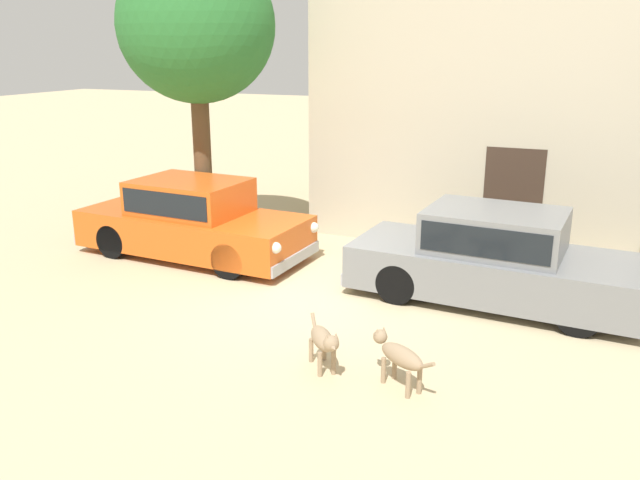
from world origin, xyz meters
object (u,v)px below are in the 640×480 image
at_px(stray_dog_tan, 399,355).
at_px(acacia_tree_left, 196,27).
at_px(parked_sedan_second, 495,257).
at_px(stray_dog_spotted, 324,341).
at_px(parked_sedan_nearest, 193,219).

height_order(stray_dog_tan, acacia_tree_left, acacia_tree_left).
bearing_deg(parked_sedan_second, acacia_tree_left, 172.95).
bearing_deg(stray_dog_spotted, acacia_tree_left, -173.56).
relative_size(parked_sedan_nearest, acacia_tree_left, 0.81).
bearing_deg(stray_dog_spotted, parked_sedan_second, 114.44).
height_order(parked_sedan_second, stray_dog_tan, parked_sedan_second).
height_order(parked_sedan_nearest, acacia_tree_left, acacia_tree_left).
xyz_separation_m(stray_dog_spotted, acacia_tree_left, (-4.46, 4.44, 3.86)).
height_order(parked_sedan_nearest, stray_dog_tan, parked_sedan_nearest).
bearing_deg(parked_sedan_second, stray_dog_spotted, -112.55).
xyz_separation_m(parked_sedan_second, stray_dog_tan, (-0.65, -3.24, -0.32)).
xyz_separation_m(parked_sedan_nearest, acacia_tree_left, (-0.36, 1.04, 3.54)).
distance_m(parked_sedan_nearest, parked_sedan_second, 5.73).
bearing_deg(stray_dog_tan, parked_sedan_nearest, -1.41).
height_order(parked_sedan_second, acacia_tree_left, acacia_tree_left).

